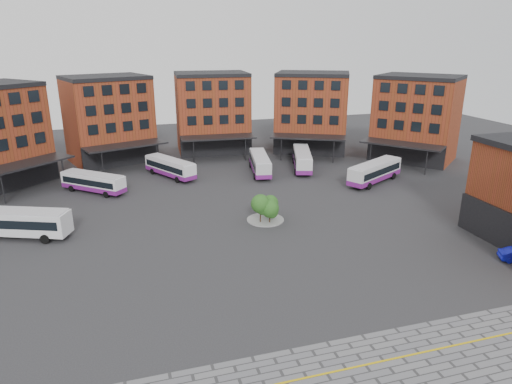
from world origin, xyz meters
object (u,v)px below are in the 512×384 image
object	(u,v)px
bus_d	(260,163)
bus_e	(302,159)
bus_c	(170,167)
bus_f	(375,172)
bus_b	(93,182)
bus_a	(18,221)
tree_island	(267,207)

from	to	relation	value
bus_d	bus_e	world-z (taller)	bus_e
bus_c	bus_f	distance (m)	31.12
bus_d	bus_b	bearing A→B (deg)	-163.55
bus_a	bus_e	world-z (taller)	bus_a
bus_a	bus_e	bearing A→B (deg)	-45.17
bus_b	bus_d	world-z (taller)	bus_d
tree_island	bus_b	world-z (taller)	tree_island
tree_island	bus_a	world-z (taller)	tree_island
tree_island	bus_e	xyz separation A→B (m)	(12.61, 20.04, -0.16)
bus_a	bus_d	distance (m)	36.16
tree_island	bus_c	xyz separation A→B (m)	(-8.71, 21.68, -0.27)
bus_b	bus_d	size ratio (longest dim) A/B	0.82
bus_c	bus_b	bearing A→B (deg)	172.78
bus_e	bus_f	world-z (taller)	bus_f
bus_d	bus_f	bearing A→B (deg)	-22.65
bus_e	bus_a	bearing A→B (deg)	-138.68
bus_c	bus_e	world-z (taller)	bus_e
bus_a	bus_d	size ratio (longest dim) A/B	1.04
bus_a	bus_d	xyz separation A→B (m)	(32.25, 16.35, -0.25)
bus_d	bus_e	xyz separation A→B (m)	(7.36, 0.29, 0.06)
bus_f	bus_a	bearing A→B (deg)	-111.10
bus_b	bus_f	world-z (taller)	bus_f
bus_c	bus_f	xyz separation A→B (m)	(28.85, -11.67, 0.13)
bus_b	bus_c	distance (m)	12.01
tree_island	bus_e	distance (m)	23.68
bus_a	bus_d	bearing A→B (deg)	-41.07
bus_d	bus_f	size ratio (longest dim) A/B	0.99
bus_a	bus_b	bearing A→B (deg)	-5.44
bus_c	bus_f	world-z (taller)	bus_f
bus_a	bus_c	world-z (taller)	bus_a
tree_island	bus_c	bearing A→B (deg)	111.88
tree_island	bus_d	xyz separation A→B (m)	(5.26, 19.76, -0.22)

